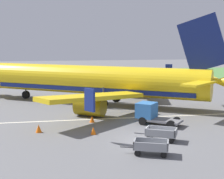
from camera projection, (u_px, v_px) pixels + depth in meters
The scene contains 10 objects.
ground_plane at pixel (148, 141), 27.89m from camera, with size 220.00×220.00×0.00m, color slate.
grass_strip at pixel (85, 75), 79.88m from camera, with size 220.00×28.00×0.06m, color #518442.
apron_stripe at pixel (126, 118), 36.02m from camera, with size 120.00×0.36×0.01m, color silver.
airplane at pixel (100, 81), 43.28m from camera, with size 33.67×28.19×11.34m.
baggage_cart_nearest at pixel (151, 147), 24.49m from camera, with size 3.58×2.21×1.07m.
baggage_cart_second_in_row at pixel (161, 133), 27.92m from camera, with size 3.47×2.43×1.07m.
service_truck_beside_carts at pixel (151, 113), 33.39m from camera, with size 4.58×4.26×2.10m.
traffic_cone_near_plane at pixel (93, 131), 29.75m from camera, with size 0.51×0.51×0.67m, color orange.
traffic_cone_mid_apron at pixel (92, 119), 34.13m from camera, with size 0.52×0.52×0.68m, color orange.
traffic_cone_by_carts at pixel (39, 128), 30.40m from camera, with size 0.56×0.56×0.74m, color orange.
Camera 1 is at (-7.67, -26.02, 8.31)m, focal length 53.88 mm.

